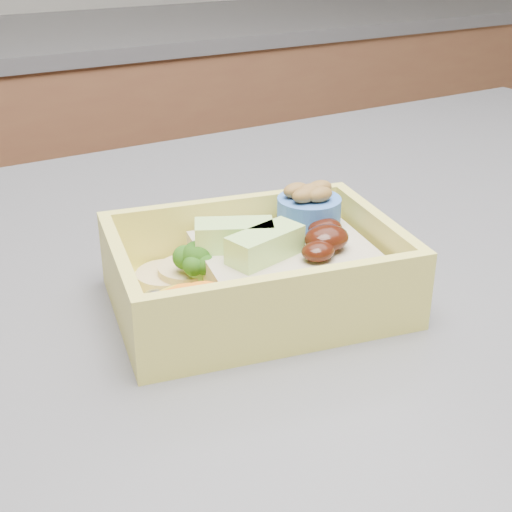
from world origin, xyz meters
TOP-DOWN VIEW (x-y plane):
  - bento_box at (-0.04, -0.06)m, footprint 0.21×0.17m

SIDE VIEW (x-z plane):
  - bento_box at x=-0.04m, z-range 0.91..0.98m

